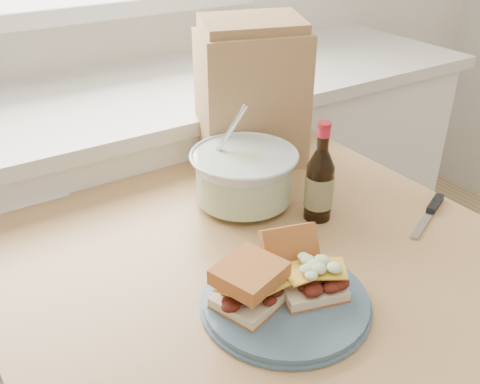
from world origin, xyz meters
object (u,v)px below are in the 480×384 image
dining_table (246,290)px  beer_bottle (319,184)px  coleslaw_bowl (244,179)px  paper_bag (252,100)px  plate (285,301)px

dining_table → beer_bottle: beer_bottle is taller
coleslaw_bowl → paper_bag: (0.14, 0.17, 0.11)m
dining_table → coleslaw_bowl: coleslaw_bowl is taller
beer_bottle → coleslaw_bowl: bearing=127.0°
plate → coleslaw_bowl: 0.36m
dining_table → beer_bottle: (0.19, 0.00, 0.21)m
plate → beer_bottle: (0.23, 0.19, 0.08)m
dining_table → beer_bottle: 0.28m
dining_table → beer_bottle: size_ratio=4.49×
beer_bottle → plate: bearing=-139.5°
dining_table → coleslaw_bowl: bearing=58.0°
dining_table → paper_bag: bearing=54.0°
dining_table → coleslaw_bowl: 0.25m
coleslaw_bowl → paper_bag: size_ratio=0.72×
dining_table → plate: 0.24m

